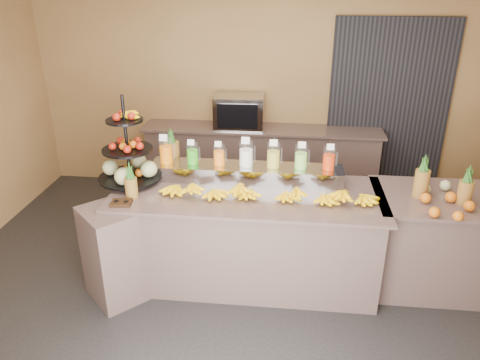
% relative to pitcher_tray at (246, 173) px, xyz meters
% --- Properties ---
extents(ground, '(6.00, 6.00, 0.00)m').
position_rel_pitcher_tray_xyz_m(ground, '(0.04, -0.58, -1.01)').
color(ground, black).
rests_on(ground, ground).
extents(room_envelope, '(6.04, 5.02, 2.82)m').
position_rel_pitcher_tray_xyz_m(room_envelope, '(0.23, 0.21, 0.87)').
color(room_envelope, olive).
rests_on(room_envelope, ground).
extents(buffet_counter, '(2.75, 1.25, 0.93)m').
position_rel_pitcher_tray_xyz_m(buffet_counter, '(-0.07, -0.32, -0.54)').
color(buffet_counter, gray).
rests_on(buffet_counter, ground).
extents(right_counter, '(1.08, 0.88, 0.93)m').
position_rel_pitcher_tray_xyz_m(right_counter, '(1.74, -0.18, -0.54)').
color(right_counter, gray).
rests_on(right_counter, ground).
extents(back_ledge, '(3.10, 0.55, 0.93)m').
position_rel_pitcher_tray_xyz_m(back_ledge, '(0.04, 1.67, -0.54)').
color(back_ledge, gray).
rests_on(back_ledge, ground).
extents(pitcher_tray, '(1.85, 0.30, 0.15)m').
position_rel_pitcher_tray_xyz_m(pitcher_tray, '(0.00, 0.00, 0.00)').
color(pitcher_tray, gray).
rests_on(pitcher_tray, buffet_counter).
extents(juice_pitcher_orange_a, '(0.13, 0.14, 0.32)m').
position_rel_pitcher_tray_xyz_m(juice_pitcher_orange_a, '(-0.78, -0.00, 0.18)').
color(juice_pitcher_orange_a, silver).
rests_on(juice_pitcher_orange_a, pitcher_tray).
extents(juice_pitcher_green, '(0.11, 0.12, 0.27)m').
position_rel_pitcher_tray_xyz_m(juice_pitcher_green, '(-0.52, -0.00, 0.17)').
color(juice_pitcher_green, silver).
rests_on(juice_pitcher_green, pitcher_tray).
extents(juice_pitcher_orange_b, '(0.11, 0.11, 0.27)m').
position_rel_pitcher_tray_xyz_m(juice_pitcher_orange_b, '(-0.26, -0.00, 0.16)').
color(juice_pitcher_orange_b, silver).
rests_on(juice_pitcher_orange_b, pitcher_tray).
extents(juice_pitcher_milk, '(0.13, 0.14, 0.32)m').
position_rel_pitcher_tray_xyz_m(juice_pitcher_milk, '(-0.00, -0.00, 0.18)').
color(juice_pitcher_milk, silver).
rests_on(juice_pitcher_milk, pitcher_tray).
extents(juice_pitcher_lemon, '(0.13, 0.13, 0.31)m').
position_rel_pitcher_tray_xyz_m(juice_pitcher_lemon, '(0.26, -0.00, 0.18)').
color(juice_pitcher_lemon, silver).
rests_on(juice_pitcher_lemon, pitcher_tray).
extents(juice_pitcher_lime, '(0.12, 0.13, 0.29)m').
position_rel_pitcher_tray_xyz_m(juice_pitcher_lime, '(0.52, -0.00, 0.17)').
color(juice_pitcher_lime, silver).
rests_on(juice_pitcher_lime, pitcher_tray).
extents(juice_pitcher_orange_c, '(0.12, 0.12, 0.28)m').
position_rel_pitcher_tray_xyz_m(juice_pitcher_orange_c, '(0.78, -0.00, 0.17)').
color(juice_pitcher_orange_c, silver).
rests_on(juice_pitcher_orange_c, pitcher_tray).
extents(banana_heap, '(1.96, 0.18, 0.16)m').
position_rel_pitcher_tray_xyz_m(banana_heap, '(0.23, -0.36, -0.00)').
color(banana_heap, yellow).
rests_on(banana_heap, buffet_counter).
extents(fruit_stand, '(0.76, 0.76, 0.85)m').
position_rel_pitcher_tray_xyz_m(fruit_stand, '(-1.07, -0.16, 0.14)').
color(fruit_stand, black).
rests_on(fruit_stand, buffet_counter).
extents(condiment_caddy, '(0.19, 0.15, 0.03)m').
position_rel_pitcher_tray_xyz_m(condiment_caddy, '(-1.03, -0.64, -0.06)').
color(condiment_caddy, '#311C0D').
rests_on(condiment_caddy, buffet_counter).
extents(pineapple_left_a, '(0.11, 0.11, 0.35)m').
position_rel_pitcher_tray_xyz_m(pineapple_left_a, '(-0.98, -0.49, 0.05)').
color(pineapple_left_a, brown).
rests_on(pineapple_left_a, buffet_counter).
extents(pineapple_left_b, '(0.15, 0.15, 0.45)m').
position_rel_pitcher_tray_xyz_m(pineapple_left_b, '(-0.78, 0.20, 0.10)').
color(pineapple_left_b, brown).
rests_on(pineapple_left_b, buffet_counter).
extents(right_fruit_pile, '(0.48, 0.46, 0.25)m').
position_rel_pitcher_tray_xyz_m(right_fruit_pile, '(1.75, -0.34, 0.01)').
color(right_fruit_pile, brown).
rests_on(right_fruit_pile, right_counter).
extents(oven_warmer, '(0.63, 0.45, 0.42)m').
position_rel_pitcher_tray_xyz_m(oven_warmer, '(-0.25, 1.67, 0.13)').
color(oven_warmer, gray).
rests_on(oven_warmer, back_ledge).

